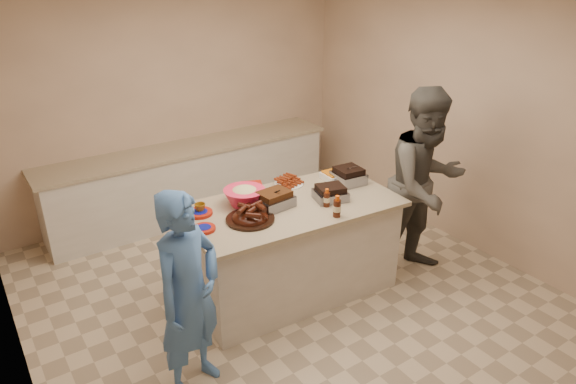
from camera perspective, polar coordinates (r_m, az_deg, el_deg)
room at (r=5.00m, az=0.47°, el=-11.80°), size 4.50×5.00×2.70m
back_counter at (r=6.47m, az=-10.63°, el=1.26°), size 3.60×0.64×0.90m
island at (r=5.13m, az=0.32°, el=-10.74°), size 2.03×1.17×0.93m
rib_platter at (r=4.38m, az=-4.21°, el=-3.15°), size 0.55×0.55×0.17m
pulled_pork_tray at (r=4.60m, az=-1.54°, el=-1.68°), size 0.35×0.28×0.10m
brisket_tray at (r=4.75m, az=4.71°, el=-0.84°), size 0.34×0.31×0.09m
roasting_pan at (r=5.12m, az=6.69°, el=0.99°), size 0.30×0.30×0.11m
coleslaw_bowl at (r=4.65m, az=-4.81°, el=-1.42°), size 0.40×0.40×0.26m
sausage_plate at (r=5.05m, az=0.09°, el=0.81°), size 0.36×0.36×0.05m
mac_cheese_dish at (r=5.23m, az=5.51°, el=1.55°), size 0.32×0.24×0.08m
bbq_bottle_a at (r=4.45m, az=5.42°, el=-2.72°), size 0.07×0.07×0.20m
bbq_bottle_b at (r=4.62m, az=4.29°, el=-1.60°), size 0.06×0.06×0.17m
mustard_bottle at (r=4.70m, az=-3.47°, el=-1.10°), size 0.04×0.04×0.11m
sauce_bowl at (r=4.79m, az=-1.02°, el=-0.54°), size 0.13×0.05×0.12m
plate_stack_large at (r=4.53m, az=-9.76°, el=-2.45°), size 0.24×0.24×0.03m
plate_stack_small at (r=4.27m, az=-9.30°, el=-4.19°), size 0.20×0.20×0.03m
plastic_cup at (r=4.56m, az=-9.70°, el=-2.30°), size 0.10×0.10×0.10m
basket_stack at (r=4.89m, az=-4.03°, el=-0.06°), size 0.23×0.21×0.10m
guest_blue at (r=4.25m, az=-10.04°, el=-20.05°), size 1.21×1.70×0.38m
guest_gray at (r=5.59m, az=13.91°, el=-8.29°), size 1.11×2.00×0.73m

